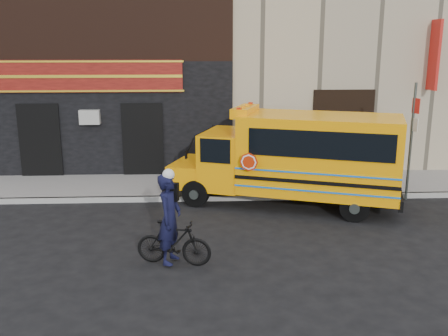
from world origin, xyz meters
The scene contains 8 objects.
ground centered at (0.00, 0.00, 0.00)m, with size 120.00×120.00×0.00m, color black.
curb centered at (0.00, 2.60, 0.07)m, with size 40.00×0.20×0.15m, color #A0A09B.
sidewalk centered at (0.00, 4.10, 0.07)m, with size 40.00×3.00×0.15m, color slate.
building centered at (-0.04, 10.45, 6.13)m, with size 20.00×10.70×12.00m.
school_bus centered at (1.67, 2.02, 1.51)m, with size 7.21×4.28×2.92m.
sign_pole centered at (5.25, 2.39, 1.97)m, with size 0.12×0.31×3.62m.
bicycle centered at (-1.76, -2.00, 0.50)m, with size 0.47×1.67×1.00m, color black.
cyclist centered at (-1.84, -1.97, 1.00)m, with size 0.73×0.48×2.00m, color black.
Camera 1 is at (-1.15, -12.20, 4.70)m, focal length 40.00 mm.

